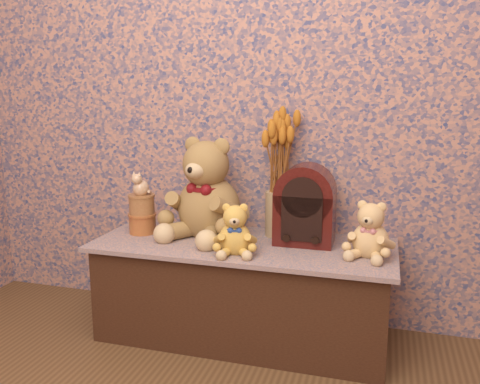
% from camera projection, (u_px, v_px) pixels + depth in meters
% --- Properties ---
extents(display_shelf, '(1.33, 0.55, 0.45)m').
position_uv_depth(display_shelf, '(243.00, 290.00, 2.26)').
color(display_shelf, '#3C527C').
rests_on(display_shelf, ground).
extents(teddy_large, '(0.48, 0.54, 0.49)m').
position_uv_depth(teddy_large, '(209.00, 183.00, 2.29)').
color(teddy_large, olive).
rests_on(teddy_large, display_shelf).
extents(teddy_medium, '(0.23, 0.25, 0.23)m').
position_uv_depth(teddy_medium, '(235.00, 226.00, 2.05)').
color(teddy_medium, gold).
rests_on(teddy_medium, display_shelf).
extents(teddy_small, '(0.25, 0.27, 0.25)m').
position_uv_depth(teddy_small, '(371.00, 227.00, 2.01)').
color(teddy_small, tan).
rests_on(teddy_small, display_shelf).
extents(cathedral_radio, '(0.26, 0.19, 0.35)m').
position_uv_depth(cathedral_radio, '(305.00, 204.00, 2.18)').
color(cathedral_radio, '#3D0E0B').
rests_on(cathedral_radio, display_shelf).
extents(ceramic_vase, '(0.15, 0.15, 0.21)m').
position_uv_depth(ceramic_vase, '(279.00, 214.00, 2.30)').
color(ceramic_vase, tan).
rests_on(ceramic_vase, display_shelf).
extents(dried_stalks, '(0.28, 0.28, 0.41)m').
position_uv_depth(dried_stalks, '(280.00, 147.00, 2.24)').
color(dried_stalks, '#BD6B1E').
rests_on(dried_stalks, ceramic_vase).
extents(biscuit_tin_lower, '(0.13, 0.13, 0.09)m').
position_uv_depth(biscuit_tin_lower, '(142.00, 224.00, 2.36)').
color(biscuit_tin_lower, gold).
rests_on(biscuit_tin_lower, display_shelf).
extents(biscuit_tin_upper, '(0.14, 0.14, 0.09)m').
position_uv_depth(biscuit_tin_upper, '(142.00, 205.00, 2.34)').
color(biscuit_tin_upper, tan).
rests_on(biscuit_tin_upper, biscuit_tin_lower).
extents(cat_figurine, '(0.10, 0.11, 0.12)m').
position_uv_depth(cat_figurine, '(141.00, 183.00, 2.32)').
color(cat_figurine, silver).
rests_on(cat_figurine, biscuit_tin_upper).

